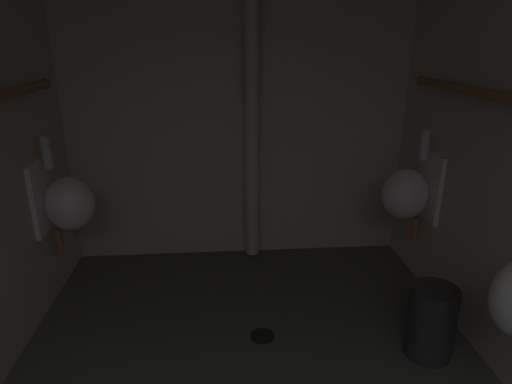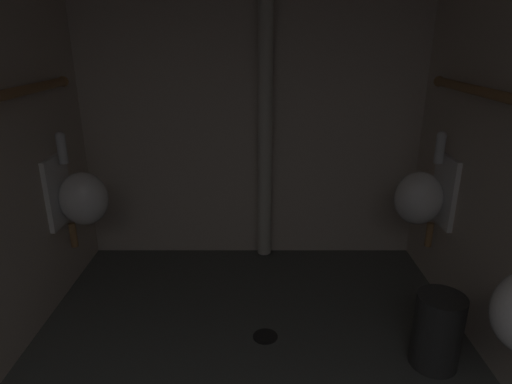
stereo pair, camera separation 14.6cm
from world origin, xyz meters
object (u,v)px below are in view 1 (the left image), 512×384
Objects in this scene: urinal_right_far at (408,192)px; floor_drain at (263,336)px; urinal_left_mid at (66,202)px; standpipe_back_wall at (252,101)px; waste_bin at (431,322)px.

urinal_right_far reaches higher than floor_drain.
urinal_right_far is at bearing 27.79° from floor_drain.
standpipe_back_wall is at bearing 21.80° from urinal_left_mid.
urinal_right_far is 1.20m from standpipe_back_wall.
standpipe_back_wall is (-0.98, 0.46, 0.53)m from urinal_right_far.
waste_bin is at bearing -19.78° from urinal_left_mid.
floor_drain is (-0.01, -0.98, -1.18)m from standpipe_back_wall.
floor_drain is at bearing -90.60° from standpipe_back_wall.
floor_drain is (-0.99, -0.52, -0.65)m from urinal_right_far.
standpipe_back_wall reaches higher than urinal_right_far.
urinal_left_mid is at bearing 155.95° from floor_drain.
urinal_right_far is 1.91× the size of waste_bin.
floor_drain is at bearing -152.21° from urinal_right_far.
urinal_right_far is 1.29m from floor_drain.
standpipe_back_wall reaches higher than urinal_left_mid.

